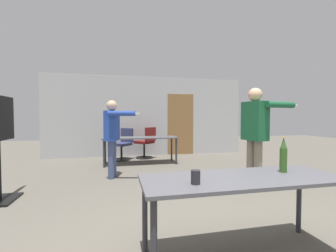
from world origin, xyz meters
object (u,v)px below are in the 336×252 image
person_near_casual (113,131)px  office_chair_near_pushed (146,144)px  person_center_tall (255,128)px  beer_bottle (283,155)px  office_chair_mid_tucked (123,145)px  drink_cup (196,177)px

person_near_casual → office_chair_near_pushed: 2.33m
person_center_tall → beer_bottle: (-0.79, -1.63, -0.18)m
office_chair_near_pushed → office_chair_mid_tucked: bearing=143.6°
person_near_casual → office_chair_mid_tucked: size_ratio=1.73×
person_near_casual → drink_cup: bearing=26.8°
office_chair_near_pushed → person_center_tall: bearing=-106.4°
beer_bottle → drink_cup: bearing=-169.1°
person_center_tall → office_chair_mid_tucked: person_center_tall is taller
person_center_tall → office_chair_near_pushed: 3.73m
beer_bottle → person_center_tall: bearing=64.1°
person_center_tall → person_near_casual: bearing=-127.1°
office_chair_near_pushed → beer_bottle: size_ratio=2.79×
person_near_casual → office_chair_mid_tucked: (0.25, 2.02, -0.53)m
beer_bottle → drink_cup: size_ratio=3.10×
person_center_tall → drink_cup: (-1.75, -1.82, -0.29)m
person_center_tall → office_chair_near_pushed: person_center_tall is taller
office_chair_near_pushed → drink_cup: office_chair_near_pushed is taller
person_center_tall → office_chair_mid_tucked: bearing=-155.8°
person_near_casual → drink_cup: size_ratio=14.50×
office_chair_mid_tucked → beer_bottle: beer_bottle is taller
office_chair_near_pushed → beer_bottle: 5.06m
person_near_casual → person_center_tall: 2.77m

